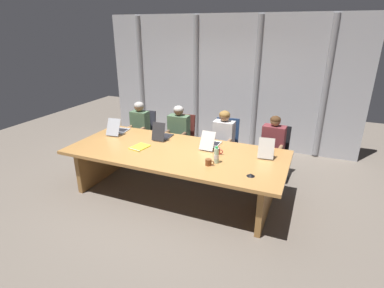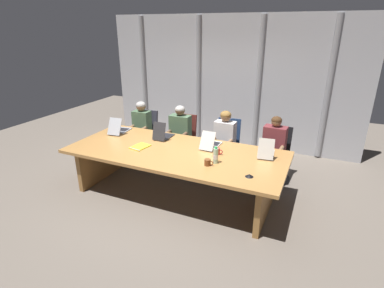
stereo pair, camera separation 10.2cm
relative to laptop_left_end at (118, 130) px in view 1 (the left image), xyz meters
The scene contains 20 objects.
ground_plane 1.62m from the laptop_left_end, 15.72° to the right, with size 11.47×11.47×0.00m, color #6B6056.
conference_table 1.42m from the laptop_left_end, 15.72° to the right, with size 3.43×1.47×0.76m.
curtain_backdrop 2.66m from the laptop_left_end, 58.63° to the left, with size 5.74×0.17×2.84m.
laptop_left_end is the anchor object (origin of this frame).
laptop_left_mid 0.89m from the laptop_left_end, ahead, with size 0.24×0.42×0.32m.
laptop_center 1.80m from the laptop_left_end, ahead, with size 0.24×0.48×0.29m.
laptop_right_mid 2.68m from the laptop_left_end, ahead, with size 0.28×0.45×0.31m.
office_chair_left_end 0.96m from the laptop_left_end, 90.83° to the left, with size 0.60×0.60×0.93m.
office_chair_left_mid 1.31m from the laptop_left_end, 43.16° to the left, with size 0.60×0.60×0.94m.
office_chair_center 2.04m from the laptop_left_end, 24.91° to the left, with size 0.60×0.61×0.96m.
office_chair_right_mid 2.88m from the laptop_left_end, 17.14° to the left, with size 0.60×0.60×0.94m.
person_left_end 0.69m from the laptop_left_end, 91.70° to the left, with size 0.36×0.55×1.16m.
person_left_mid 1.12m from the laptop_left_end, 38.11° to the left, with size 0.42×0.56×1.17m.
person_center 1.91m from the laptop_left_end, 20.87° to the left, with size 0.39×0.55×1.17m.
person_right_mid 2.77m from the laptop_left_end, 14.23° to the left, with size 0.41×0.56×1.17m.
water_bottle_primary 2.15m from the laptop_left_end, 14.91° to the right, with size 0.07×0.07×0.25m.
coffee_mug_near 2.02m from the laptop_left_end, ahead, with size 0.13×0.08×0.10m.
coffee_mug_far 2.12m from the laptop_left_end, 18.49° to the right, with size 0.13×0.09×0.09m.
conference_mic_left_side 2.74m from the laptop_left_end, 16.35° to the right, with size 0.11×0.11×0.04m, color black.
spiral_notepad 0.90m from the laptop_left_end, 32.58° to the right, with size 0.27×0.34×0.03m.
Camera 1 is at (1.94, -3.93, 2.58)m, focal length 28.27 mm.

